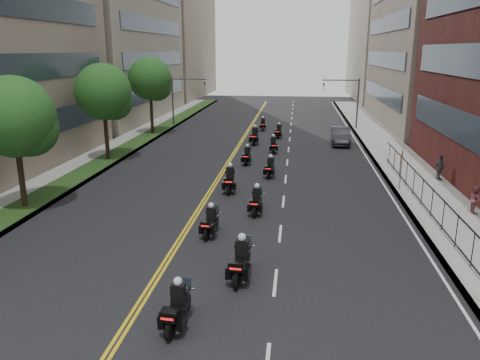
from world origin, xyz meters
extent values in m
plane|color=black|center=(0.00, 0.00, 0.00)|extent=(160.00, 160.00, 0.00)
cube|color=gray|center=(12.00, 25.00, 0.07)|extent=(4.00, 90.00, 0.15)
cube|color=gray|center=(-12.00, 25.00, 0.07)|extent=(4.00, 90.00, 0.15)
cube|color=#183412|center=(-11.20, 25.00, 0.17)|extent=(2.00, 90.00, 0.04)
cube|color=#333F4C|center=(13.95, 17.00, 3.50)|extent=(0.12, 25.80, 1.80)
cube|color=#333F4C|center=(13.95, 17.00, 7.50)|extent=(0.12, 25.80, 1.80)
cube|color=#333F4C|center=(13.95, 48.00, 3.50)|extent=(0.12, 24.08, 1.80)
cube|color=#333F4C|center=(13.95, 48.00, 7.50)|extent=(0.12, 24.08, 1.80)
cube|color=#333F4C|center=(13.95, 48.00, 11.50)|extent=(0.12, 24.08, 1.80)
cube|color=#AAA289|center=(21.50, 78.00, 13.00)|extent=(15.00, 28.00, 26.00)
cube|color=#333F4C|center=(-13.95, 17.00, 3.50)|extent=(0.12, 25.80, 1.80)
cube|color=#333F4C|center=(-13.95, 17.00, 7.50)|extent=(0.12, 25.80, 1.80)
cube|color=#333F4C|center=(-13.95, 17.00, 11.50)|extent=(0.12, 25.80, 1.80)
cube|color=#333F4C|center=(-13.95, 48.00, 3.50)|extent=(0.12, 24.08, 1.80)
cube|color=#333F4C|center=(-13.95, 48.00, 7.50)|extent=(0.12, 24.08, 1.80)
cube|color=#333F4C|center=(-13.95, 48.00, 11.50)|extent=(0.12, 24.08, 1.80)
cube|color=gray|center=(-22.00, 78.00, 13.00)|extent=(16.00, 28.00, 26.00)
cube|color=black|center=(11.00, 12.00, 1.60)|extent=(0.05, 28.00, 0.05)
cube|color=black|center=(11.00, 12.00, 0.30)|extent=(0.05, 28.00, 0.05)
cylinder|color=#312416|center=(-11.20, 12.00, 2.42)|extent=(0.32, 0.32, 4.83)
sphere|color=#1D501A|center=(-11.20, 12.00, 5.18)|extent=(4.40, 4.40, 4.40)
sphere|color=#1D501A|center=(-10.60, 12.40, 4.49)|extent=(3.08, 3.08, 3.08)
cylinder|color=#312416|center=(-11.20, 24.00, 2.55)|extent=(0.32, 0.32, 5.11)
sphere|color=#1D501A|center=(-11.20, 24.00, 5.47)|extent=(4.40, 4.40, 4.40)
sphere|color=#1D501A|center=(-10.60, 24.40, 4.75)|extent=(3.08, 3.08, 3.08)
cylinder|color=#312416|center=(-11.20, 36.00, 2.69)|extent=(0.32, 0.32, 5.39)
sphere|color=#1D501A|center=(-11.20, 36.00, 5.78)|extent=(4.40, 4.40, 4.40)
sphere|color=#1D501A|center=(-10.60, 36.40, 5.00)|extent=(3.08, 3.08, 3.08)
cylinder|color=#3F3F44|center=(10.50, 42.00, 2.80)|extent=(0.18, 0.18, 5.60)
cylinder|color=#3F3F44|center=(8.50, 42.00, 5.40)|extent=(4.00, 0.14, 0.14)
imported|color=black|center=(6.70, 42.00, 4.60)|extent=(0.16, 0.20, 1.00)
cylinder|color=#3F3F44|center=(-10.50, 42.00, 2.80)|extent=(0.18, 0.18, 5.60)
cylinder|color=#3F3F44|center=(-8.50, 42.00, 5.40)|extent=(4.00, 0.14, 0.14)
imported|color=black|center=(-6.70, 42.00, 4.60)|extent=(0.16, 0.20, 1.00)
cylinder|color=black|center=(0.16, 0.92, 0.34)|extent=(0.19, 0.69, 0.68)
cylinder|color=black|center=(0.29, 2.52, 0.34)|extent=(0.19, 0.69, 0.68)
cube|color=black|center=(0.23, 1.72, 0.62)|extent=(0.53, 1.38, 0.40)
cube|color=silver|center=(0.23, 1.77, 0.39)|extent=(0.42, 0.58, 0.30)
cube|color=black|center=(0.16, 0.92, 0.86)|extent=(0.55, 0.46, 0.32)
cube|color=red|center=(0.14, 0.71, 0.84)|extent=(0.40, 0.06, 0.07)
cube|color=black|center=(0.23, 1.77, 1.12)|extent=(0.46, 0.31, 0.62)
sphere|color=silver|center=(0.23, 1.78, 1.54)|extent=(0.29, 0.29, 0.29)
cylinder|color=black|center=(1.79, 4.33, 0.37)|extent=(0.22, 0.76, 0.75)
cylinder|color=black|center=(1.94, 6.08, 0.37)|extent=(0.22, 0.76, 0.75)
cube|color=black|center=(1.87, 5.20, 0.68)|extent=(0.59, 1.52, 0.44)
cube|color=silver|center=(1.87, 5.26, 0.43)|extent=(0.47, 0.64, 0.33)
cube|color=black|center=(1.79, 4.33, 0.95)|extent=(0.61, 0.51, 0.35)
cube|color=red|center=(1.77, 4.10, 0.92)|extent=(0.44, 0.07, 0.08)
cube|color=black|center=(1.87, 5.26, 1.23)|extent=(0.51, 0.35, 0.68)
sphere|color=silver|center=(1.87, 5.27, 1.69)|extent=(0.32, 0.32, 0.32)
cylinder|color=black|center=(-0.19, 8.69, 0.33)|extent=(0.20, 0.66, 0.65)
cylinder|color=black|center=(-0.03, 10.21, 0.33)|extent=(0.20, 0.66, 0.65)
cube|color=black|center=(-0.11, 9.45, 0.59)|extent=(0.54, 1.33, 0.38)
cube|color=silver|center=(-0.10, 9.50, 0.37)|extent=(0.42, 0.56, 0.29)
cube|color=black|center=(-0.19, 8.69, 0.82)|extent=(0.54, 0.45, 0.31)
cube|color=red|center=(-0.21, 8.49, 0.80)|extent=(0.38, 0.07, 0.07)
cube|color=black|center=(-0.10, 9.50, 1.07)|extent=(0.45, 0.31, 0.59)
sphere|color=silver|center=(-0.10, 9.51, 1.47)|extent=(0.28, 0.28, 0.28)
cylinder|color=black|center=(1.76, 12.04, 0.34)|extent=(0.17, 0.68, 0.67)
cylinder|color=black|center=(1.84, 13.62, 0.34)|extent=(0.17, 0.68, 0.67)
cube|color=black|center=(1.80, 12.83, 0.61)|extent=(0.48, 1.36, 0.40)
cube|color=silver|center=(1.80, 12.88, 0.39)|extent=(0.40, 0.56, 0.30)
cube|color=black|center=(1.76, 12.04, 0.85)|extent=(0.54, 0.44, 0.32)
cube|color=red|center=(1.75, 11.83, 0.83)|extent=(0.40, 0.05, 0.07)
cube|color=black|center=(1.80, 12.88, 1.11)|extent=(0.45, 0.30, 0.61)
sphere|color=silver|center=(1.80, 12.89, 1.53)|extent=(0.29, 0.29, 0.29)
cylinder|color=black|center=(-0.17, 15.81, 0.37)|extent=(0.19, 0.75, 0.74)
cylinder|color=black|center=(-0.26, 17.56, 0.37)|extent=(0.19, 0.75, 0.74)
cube|color=black|center=(-0.21, 16.69, 0.68)|extent=(0.54, 1.50, 0.44)
cube|color=silver|center=(-0.22, 16.74, 0.43)|extent=(0.45, 0.62, 0.33)
cube|color=black|center=(-0.17, 15.81, 0.94)|extent=(0.59, 0.49, 0.35)
cube|color=red|center=(-0.15, 15.59, 0.92)|extent=(0.44, 0.06, 0.08)
cube|color=black|center=(-0.22, 16.74, 1.22)|extent=(0.50, 0.33, 0.68)
sphere|color=silver|center=(-0.22, 16.75, 1.68)|extent=(0.32, 0.32, 0.32)
cylinder|color=black|center=(2.02, 19.79, 0.32)|extent=(0.20, 0.65, 0.64)
cylinder|color=black|center=(2.18, 21.30, 0.32)|extent=(0.20, 0.65, 0.64)
cube|color=black|center=(2.10, 20.54, 0.59)|extent=(0.53, 1.31, 0.38)
cube|color=silver|center=(2.10, 20.59, 0.37)|extent=(0.41, 0.56, 0.28)
cube|color=black|center=(2.02, 19.79, 0.81)|extent=(0.53, 0.45, 0.30)
cube|color=red|center=(2.00, 19.59, 0.80)|extent=(0.38, 0.07, 0.07)
cube|color=black|center=(2.10, 20.59, 1.06)|extent=(0.44, 0.31, 0.59)
sphere|color=silver|center=(2.10, 20.60, 1.46)|extent=(0.27, 0.27, 0.27)
cylinder|color=black|center=(0.05, 23.35, 0.32)|extent=(0.17, 0.65, 0.64)
cylinder|color=black|center=(0.14, 24.85, 0.32)|extent=(0.17, 0.65, 0.64)
cube|color=black|center=(0.09, 24.10, 0.58)|extent=(0.47, 1.29, 0.38)
cube|color=silver|center=(0.10, 24.15, 0.37)|extent=(0.39, 0.54, 0.28)
cube|color=black|center=(0.05, 23.35, 0.81)|extent=(0.51, 0.43, 0.30)
cube|color=red|center=(0.03, 23.15, 0.79)|extent=(0.38, 0.05, 0.07)
cube|color=black|center=(0.10, 24.15, 1.05)|extent=(0.43, 0.29, 0.58)
sphere|color=silver|center=(0.10, 24.16, 1.45)|extent=(0.27, 0.27, 0.27)
cylinder|color=black|center=(1.97, 27.85, 0.32)|extent=(0.20, 0.66, 0.65)
cylinder|color=black|center=(1.81, 29.37, 0.32)|extent=(0.20, 0.66, 0.65)
cube|color=black|center=(1.89, 28.61, 0.59)|extent=(0.53, 1.32, 0.38)
cube|color=silver|center=(1.89, 28.66, 0.37)|extent=(0.41, 0.56, 0.29)
cube|color=black|center=(1.97, 27.85, 0.82)|extent=(0.53, 0.45, 0.31)
cube|color=red|center=(1.99, 27.65, 0.80)|extent=(0.38, 0.07, 0.07)
cube|color=black|center=(1.89, 28.66, 1.07)|extent=(0.45, 0.31, 0.59)
sphere|color=silver|center=(1.89, 28.67, 1.47)|extent=(0.28, 0.28, 0.28)
cylinder|color=black|center=(-0.09, 31.23, 0.37)|extent=(0.20, 0.76, 0.75)
cylinder|color=black|center=(0.03, 32.98, 0.37)|extent=(0.20, 0.76, 0.75)
cube|color=black|center=(-0.03, 32.10, 0.68)|extent=(0.56, 1.51, 0.44)
cube|color=silver|center=(-0.02, 32.16, 0.43)|extent=(0.46, 0.63, 0.33)
cube|color=black|center=(-0.09, 31.23, 0.95)|extent=(0.60, 0.50, 0.35)
cube|color=red|center=(-0.10, 31.00, 0.92)|extent=(0.44, 0.06, 0.08)
cube|color=black|center=(-0.02, 32.16, 1.23)|extent=(0.50, 0.34, 0.68)
sphere|color=silver|center=(-0.02, 32.17, 1.69)|extent=(0.32, 0.32, 0.32)
cylinder|color=black|center=(1.99, 34.95, 0.32)|extent=(0.21, 0.65, 0.63)
cylinder|color=black|center=(2.18, 36.43, 0.32)|extent=(0.21, 0.65, 0.63)
cube|color=black|center=(2.08, 35.69, 0.58)|extent=(0.55, 1.30, 0.37)
cube|color=silver|center=(2.09, 35.74, 0.36)|extent=(0.42, 0.55, 0.28)
cube|color=black|center=(1.99, 34.95, 0.80)|extent=(0.53, 0.45, 0.30)
cube|color=red|center=(1.96, 34.75, 0.78)|extent=(0.37, 0.08, 0.07)
cube|color=black|center=(2.09, 35.74, 1.04)|extent=(0.44, 0.31, 0.58)
sphere|color=silver|center=(2.09, 35.74, 1.44)|extent=(0.27, 0.27, 0.27)
cylinder|color=black|center=(0.17, 39.45, 0.31)|extent=(0.15, 0.63, 0.62)
cylinder|color=black|center=(0.11, 40.91, 0.31)|extent=(0.15, 0.63, 0.62)
cube|color=black|center=(0.14, 40.18, 0.57)|extent=(0.43, 1.25, 0.37)
cube|color=silver|center=(0.14, 40.22, 0.36)|extent=(0.37, 0.52, 0.28)
cube|color=black|center=(0.17, 39.45, 0.79)|extent=(0.49, 0.40, 0.29)
cube|color=red|center=(0.17, 39.25, 0.77)|extent=(0.37, 0.04, 0.06)
cube|color=black|center=(0.14, 40.22, 1.03)|extent=(0.41, 0.27, 0.57)
sphere|color=silver|center=(0.14, 40.23, 1.41)|extent=(0.27, 0.27, 0.27)
imported|color=black|center=(8.00, 33.04, 0.78)|extent=(1.83, 4.82, 1.57)
imported|color=#8B4B53|center=(13.50, 13.88, 0.89)|extent=(0.60, 0.75, 1.47)
imported|color=#43434C|center=(13.50, 20.56, 0.99)|extent=(0.66, 1.06, 1.68)
camera|label=1|loc=(3.80, -11.29, 8.62)|focal=35.00mm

